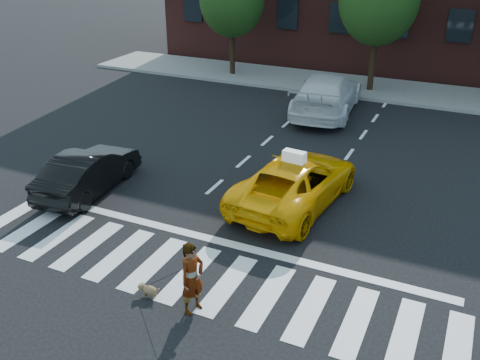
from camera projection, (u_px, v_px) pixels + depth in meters
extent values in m
plane|color=black|center=(189.00, 274.00, 12.67)|extent=(120.00, 120.00, 0.00)
cube|color=silver|center=(189.00, 274.00, 12.67)|extent=(13.00, 2.40, 0.01)
cube|color=silver|center=(220.00, 241.00, 13.98)|extent=(12.00, 0.30, 0.01)
cube|color=slate|center=(362.00, 87.00, 26.96)|extent=(30.00, 4.00, 0.15)
cylinder|color=black|center=(232.00, 46.00, 28.53)|extent=(0.28, 0.28, 3.25)
cylinder|color=black|center=(373.00, 56.00, 25.62)|extent=(0.28, 0.28, 3.55)
imported|color=#E99E04|center=(295.00, 181.00, 15.62)|extent=(2.88, 5.31, 1.41)
imported|color=black|center=(89.00, 171.00, 16.37)|extent=(1.76, 4.12, 1.32)
imported|color=silver|center=(327.00, 94.00, 23.16)|extent=(2.94, 6.10, 1.71)
imported|color=#999999|center=(192.00, 278.00, 11.13)|extent=(0.56, 0.70, 1.65)
ellipsoid|color=#94794B|center=(150.00, 290.00, 11.84)|extent=(0.41, 0.26, 0.22)
sphere|color=#94794B|center=(142.00, 287.00, 11.86)|extent=(0.18, 0.18, 0.16)
sphere|color=#94794B|center=(139.00, 287.00, 11.89)|extent=(0.09, 0.09, 0.08)
cylinder|color=#94794B|center=(157.00, 290.00, 11.76)|extent=(0.12, 0.05, 0.09)
sphere|color=#94794B|center=(143.00, 283.00, 11.89)|extent=(0.06, 0.06, 0.06)
sphere|color=#94794B|center=(140.00, 286.00, 11.80)|extent=(0.06, 0.06, 0.06)
cylinder|color=#94794B|center=(144.00, 295.00, 11.88)|extent=(0.05, 0.05, 0.10)
cylinder|color=#94794B|center=(146.00, 292.00, 11.96)|extent=(0.05, 0.05, 0.10)
cylinder|color=#94794B|center=(154.00, 297.00, 11.82)|extent=(0.05, 0.05, 0.10)
cylinder|color=#94794B|center=(156.00, 294.00, 11.90)|extent=(0.05, 0.05, 0.10)
cube|color=white|center=(294.00, 156.00, 15.08)|extent=(0.68, 0.35, 0.32)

